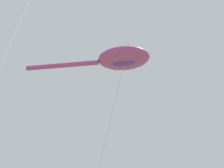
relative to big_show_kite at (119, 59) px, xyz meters
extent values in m
ellipsoid|color=#CC3899|center=(0.18, -0.35, 0.03)|extent=(4.68, 5.38, 1.21)
cylinder|color=#CC3899|center=(-2.41, 4.60, -0.15)|extent=(3.46, 6.07, 0.43)
ellipsoid|color=purple|center=(0.18, -0.35, -0.51)|extent=(1.55, 2.10, 0.43)
cylinder|color=#B2B2B7|center=(-0.38, 1.21, -7.81)|extent=(1.16, 3.15, 14.48)
cylinder|color=#B2B2B7|center=(-9.07, 0.63, -6.28)|extent=(2.17, 3.31, 17.53)
camera|label=1|loc=(-12.69, -8.06, -13.35)|focal=36.38mm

